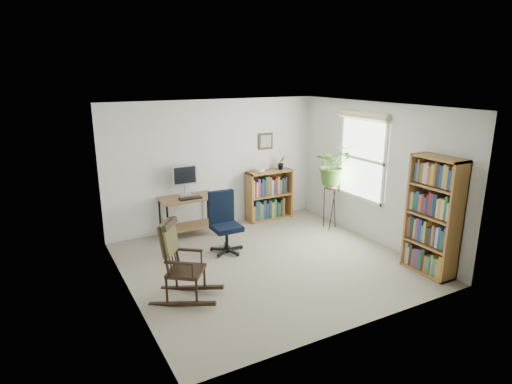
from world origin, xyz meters
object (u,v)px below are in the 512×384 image
rocking_chair (186,260)px  tall_bookshelf (433,216)px  desk (189,217)px  office_chair (226,223)px  low_bookshelf (269,195)px

rocking_chair → tall_bookshelf: bearing=-68.6°
desk → tall_bookshelf: (2.59, -3.10, 0.51)m
desk → office_chair: (0.28, -1.00, 0.15)m
desk → office_chair: bearing=-74.2°
desk → rocking_chair: 2.28m
desk → tall_bookshelf: tall_bookshelf is taller
office_chair → tall_bookshelf: 3.13m
rocking_chair → low_bookshelf: rocking_chair is taller
desk → low_bookshelf: bearing=3.9°
low_bookshelf → tall_bookshelf: 3.35m
rocking_chair → low_bookshelf: bearing=-11.3°
desk → tall_bookshelf: size_ratio=0.58×
desk → rocking_chair: bearing=-110.8°
low_bookshelf → rocking_chair: bearing=-138.6°
office_chair → rocking_chair: bearing=-133.1°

